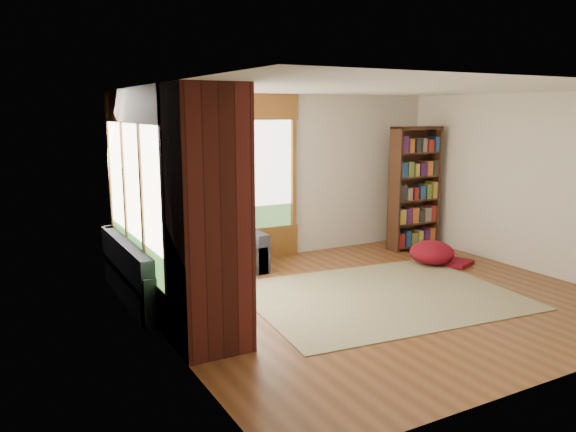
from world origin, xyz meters
name	(u,v)px	position (x,y,z in m)	size (l,w,h in m)	color
floor	(379,298)	(0.00, 0.00, 0.00)	(5.50, 5.50, 0.00)	brown
ceiling	(385,88)	(0.00, 0.00, 2.60)	(5.50, 5.50, 0.00)	white
wall_back	(285,176)	(0.00, 2.50, 1.30)	(5.50, 0.04, 2.60)	silver
wall_front	(567,236)	(0.00, -2.50, 1.30)	(5.50, 0.04, 2.60)	silver
wall_left	(162,217)	(-2.75, 0.00, 1.30)	(0.04, 5.00, 2.60)	silver
wall_right	(532,183)	(2.75, 0.00, 1.30)	(0.04, 5.00, 2.60)	silver
windows_back	(215,178)	(-1.20, 2.47, 1.35)	(2.82, 0.10, 1.90)	#905A24
windows_left	(135,196)	(-2.72, 1.20, 1.35)	(0.10, 2.62, 1.90)	#905A24
roller_blind	(120,157)	(-2.69, 2.03, 1.75)	(0.03, 0.72, 0.90)	#627A49
brick_chimney	(207,220)	(-2.40, -0.35, 1.30)	(0.70, 0.70, 2.60)	#471914
sectional_sofa	(186,264)	(-1.95, 1.70, 0.30)	(2.20, 2.20, 0.80)	#26262D
area_rug	(381,296)	(0.08, 0.05, 0.01)	(3.33, 2.55, 0.01)	beige
bookshelf	(415,189)	(2.14, 1.82, 1.04)	(0.89, 0.30, 2.08)	#3B2013
pouf	(432,252)	(1.72, 0.90, 0.19)	(0.68, 0.68, 0.37)	maroon
dog_tan	(193,228)	(-1.89, 1.56, 0.81)	(1.06, 1.13, 0.55)	olive
dog_brindle	(186,238)	(-2.10, 1.24, 0.76)	(0.84, 0.92, 0.45)	black
throw_pillows	(190,228)	(-1.86, 1.75, 0.78)	(1.98, 1.68, 0.45)	#2D211A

